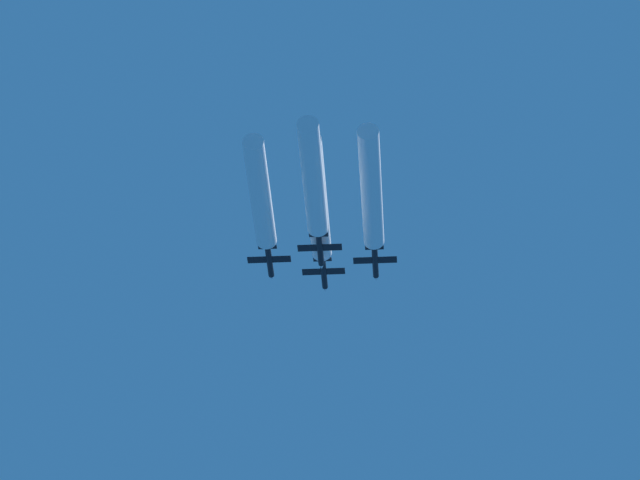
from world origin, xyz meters
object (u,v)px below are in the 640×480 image
object	(u,v)px
jet_left_wingman	(270,261)
jet_right_wingman	(375,262)
jet_slot	(320,250)
jet_lead	(324,273)

from	to	relation	value
jet_left_wingman	jet_right_wingman	distance (m)	20.73
jet_left_wingman	jet_slot	size ratio (longest dim) A/B	1.00
jet_left_wingman	jet_slot	bearing A→B (deg)	-31.97
jet_lead	jet_right_wingman	xyz separation A→B (m)	(10.42, -6.39, -2.10)
jet_lead	jet_slot	distance (m)	13.88
jet_lead	jet_left_wingman	world-z (taller)	jet_lead
jet_left_wingman	jet_right_wingman	xyz separation A→B (m)	(20.71, 0.58, -0.56)
jet_right_wingman	jet_lead	bearing A→B (deg)	148.50
jet_left_wingman	jet_right_wingman	bearing A→B (deg)	1.61
jet_left_wingman	jet_slot	world-z (taller)	jet_left_wingman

